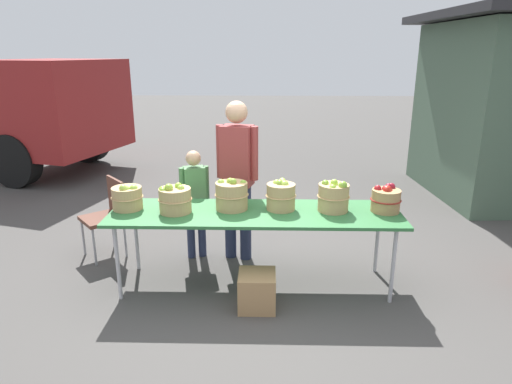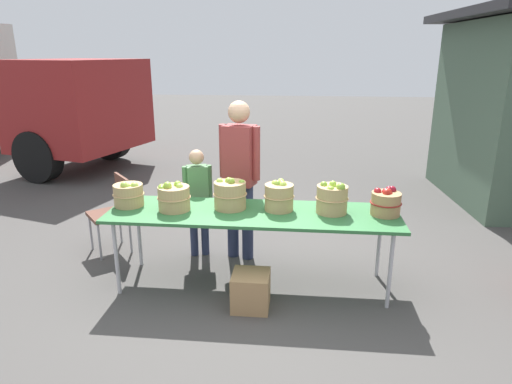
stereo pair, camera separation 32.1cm
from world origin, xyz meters
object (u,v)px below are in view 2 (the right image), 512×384
at_px(apple_basket_green_1, 174,197).
at_px(apple_basket_green_2, 230,195).
at_px(apple_basket_green_0, 129,194).
at_px(produce_crate, 251,290).
at_px(apple_basket_red_0, 386,202).
at_px(folding_chair, 114,208).
at_px(market_table, 253,215).
at_px(apple_basket_green_4, 332,198).
at_px(apple_basket_green_3, 279,196).
at_px(vendor_adult, 240,169).
at_px(child_customer, 198,195).

xyz_separation_m(apple_basket_green_1, apple_basket_green_2, (0.52, 0.10, 0.01)).
bearing_deg(apple_basket_green_2, apple_basket_green_0, -178.54).
bearing_deg(produce_crate, apple_basket_red_0, 21.30).
bearing_deg(folding_chair, produce_crate, 16.92).
distance_m(market_table, apple_basket_green_0, 1.22).
height_order(apple_basket_red_0, produce_crate, apple_basket_red_0).
bearing_deg(apple_basket_green_4, apple_basket_green_2, 178.31).
relative_size(apple_basket_green_1, apple_basket_green_3, 1.07).
bearing_deg(vendor_adult, apple_basket_green_0, 43.83).
relative_size(apple_basket_green_3, folding_chair, 0.34).
bearing_deg(child_customer, apple_basket_green_4, 139.17).
xyz_separation_m(apple_basket_green_0, folding_chair, (-0.42, 0.59, -0.36)).
relative_size(apple_basket_green_4, produce_crate, 0.95).
bearing_deg(child_customer, apple_basket_green_0, 27.00).
distance_m(apple_basket_green_3, apple_basket_green_4, 0.49).
distance_m(apple_basket_green_0, apple_basket_green_2, 0.98).
bearing_deg(apple_basket_red_0, folding_chair, 168.08).
height_order(apple_basket_green_0, produce_crate, apple_basket_green_0).
bearing_deg(vendor_adult, folding_chair, 13.40).
bearing_deg(folding_chair, market_table, 27.90).
relative_size(apple_basket_green_3, vendor_adult, 0.17).
distance_m(apple_basket_green_2, apple_basket_red_0, 1.43).
relative_size(apple_basket_red_0, child_customer, 0.24).
bearing_deg(apple_basket_green_0, apple_basket_green_2, 1.46).
relative_size(vendor_adult, produce_crate, 5.25).
xyz_separation_m(market_table, folding_chair, (-1.63, 0.65, -0.21)).
distance_m(market_table, apple_basket_green_1, 0.76).
xyz_separation_m(apple_basket_green_1, apple_basket_green_4, (1.47, 0.07, 0.02)).
xyz_separation_m(apple_basket_green_4, apple_basket_red_0, (0.48, -0.00, -0.02)).
relative_size(apple_basket_green_1, produce_crate, 0.97).
height_order(folding_chair, produce_crate, folding_chair).
bearing_deg(vendor_adult, child_customer, 13.71).
distance_m(market_table, folding_chair, 1.76).
distance_m(market_table, produce_crate, 0.69).
bearing_deg(apple_basket_red_0, market_table, -177.72).
bearing_deg(apple_basket_green_3, market_table, -161.37).
height_order(market_table, apple_basket_green_0, apple_basket_green_0).
height_order(apple_basket_green_0, apple_basket_green_4, apple_basket_green_4).
bearing_deg(apple_basket_green_3, apple_basket_red_0, -1.91).
bearing_deg(produce_crate, folding_chair, 147.34).
distance_m(apple_basket_green_1, child_customer, 0.66).
xyz_separation_m(apple_basket_green_4, folding_chair, (-2.35, 0.60, -0.38)).
distance_m(apple_basket_red_0, folding_chair, 2.92).
height_order(apple_basket_green_1, apple_basket_green_4, apple_basket_green_4).
xyz_separation_m(market_table, child_customer, (-0.66, 0.61, -0.01)).
height_order(apple_basket_green_1, apple_basket_red_0, apple_basket_green_1).
xyz_separation_m(apple_basket_green_4, produce_crate, (-0.70, -0.47, -0.73)).
distance_m(apple_basket_green_3, vendor_adult, 0.69).
bearing_deg(child_customer, produce_crate, 105.01).
bearing_deg(vendor_adult, apple_basket_green_2, 102.89).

